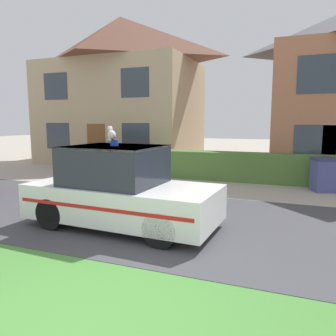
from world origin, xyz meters
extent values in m
plane|color=#A89E8E|center=(0.00, 0.00, 0.00)|extent=(80.00, 80.00, 0.00)
cube|color=#424247|center=(0.00, 3.90, 0.01)|extent=(28.00, 5.01, 0.01)
cube|color=#478438|center=(0.00, 0.10, 0.00)|extent=(28.00, 2.61, 0.01)
cube|color=#4C7233|center=(-1.24, 9.46, 0.53)|extent=(11.76, 0.83, 1.06)
cylinder|color=black|center=(-0.04, 2.27, 0.34)|extent=(0.66, 0.23, 0.65)
cylinder|color=black|center=(0.03, 3.84, 0.34)|extent=(0.66, 0.23, 0.65)
cylinder|color=black|center=(-2.51, 2.38, 0.34)|extent=(0.66, 0.23, 0.65)
cylinder|color=black|center=(-2.44, 3.95, 0.34)|extent=(0.66, 0.23, 0.65)
cube|color=white|center=(-1.24, 3.11, 0.55)|extent=(4.05, 1.94, 0.71)
cube|color=#232833|center=(-1.42, 3.12, 1.30)|extent=(1.94, 1.67, 0.80)
cube|color=white|center=(-1.42, 3.12, 1.68)|extent=(1.94, 1.67, 0.04)
cube|color=red|center=(-1.28, 2.22, 0.60)|extent=(3.78, 0.17, 0.07)
cube|color=red|center=(-1.20, 4.00, 0.60)|extent=(3.78, 0.17, 0.07)
cylinder|color=blue|center=(-1.42, 3.12, 1.77)|extent=(0.17, 0.17, 0.13)
ellipsoid|color=silver|center=(-1.37, 2.93, 1.93)|extent=(0.27, 0.27, 0.20)
ellipsoid|color=beige|center=(-1.43, 2.99, 1.92)|extent=(0.10, 0.11, 0.11)
sphere|color=silver|center=(-1.44, 2.99, 2.05)|extent=(0.11, 0.11, 0.11)
cone|color=silver|center=(-1.42, 3.02, 2.10)|extent=(0.05, 0.05, 0.05)
cone|color=silver|center=(-1.46, 2.97, 2.10)|extent=(0.05, 0.05, 0.05)
cylinder|color=silver|center=(-1.36, 2.81, 1.85)|extent=(0.16, 0.15, 0.03)
cube|color=tan|center=(-6.96, 13.37, 2.66)|extent=(7.98, 5.39, 5.32)
pyramid|color=brown|center=(-6.96, 13.37, 6.53)|extent=(8.38, 5.66, 2.42)
cube|color=brown|center=(-6.89, 10.66, 1.05)|extent=(1.00, 0.02, 2.10)
cube|color=#333D47|center=(-9.16, 10.66, 1.49)|extent=(1.40, 0.02, 1.30)
cube|color=#333D47|center=(-4.77, 10.66, 1.49)|extent=(1.40, 0.02, 1.30)
cube|color=#333D47|center=(-9.16, 10.66, 3.94)|extent=(1.40, 0.02, 1.30)
cube|color=#333D47|center=(-4.77, 10.66, 3.94)|extent=(1.40, 0.02, 1.30)
cube|color=#333D47|center=(2.70, 9.79, 1.44)|extent=(1.40, 0.02, 1.30)
cube|color=#333D47|center=(2.70, 9.79, 3.81)|extent=(1.40, 0.02, 1.30)
cube|color=#474C8C|center=(2.94, 8.50, 0.49)|extent=(0.76, 0.79, 0.99)
cube|color=navy|center=(2.94, 8.50, 1.04)|extent=(0.80, 0.83, 0.10)
camera|label=1|loc=(2.07, -2.79, 2.20)|focal=35.00mm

